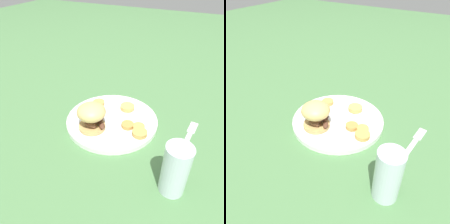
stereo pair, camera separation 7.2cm
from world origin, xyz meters
TOP-DOWN VIEW (x-y plane):
  - ground_plane at (0.00, 0.00)m, footprint 4.00×4.00m
  - dinner_plate at (0.00, 0.00)m, footprint 0.30×0.30m
  - sandwich at (0.07, -0.03)m, footprint 0.09×0.09m
  - potato_round_0 at (0.02, 0.06)m, footprint 0.04×0.04m
  - potato_round_1 at (-0.07, 0.03)m, footprint 0.05×0.05m
  - potato_round_2 at (0.04, 0.11)m, footprint 0.05×0.05m
  - potato_round_3 at (0.01, 0.10)m, footprint 0.04×0.04m
  - potato_round_4 at (-0.06, -0.08)m, footprint 0.04×0.04m
  - fork at (-0.04, 0.25)m, footprint 0.18×0.04m
  - drinking_glass at (0.17, 0.24)m, footprint 0.06×0.06m

SIDE VIEW (x-z plane):
  - ground_plane at x=0.00m, z-range 0.00..0.00m
  - fork at x=-0.04m, z-range 0.00..0.00m
  - dinner_plate at x=0.00m, z-range 0.00..0.02m
  - potato_round_3 at x=0.01m, z-range 0.02..0.03m
  - potato_round_4 at x=-0.06m, z-range 0.02..0.03m
  - potato_round_0 at x=0.02m, z-range 0.02..0.03m
  - potato_round_2 at x=0.04m, z-range 0.02..0.03m
  - potato_round_1 at x=-0.07m, z-range 0.02..0.03m
  - sandwich at x=0.07m, z-range 0.02..0.11m
  - drinking_glass at x=0.17m, z-range 0.00..0.14m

